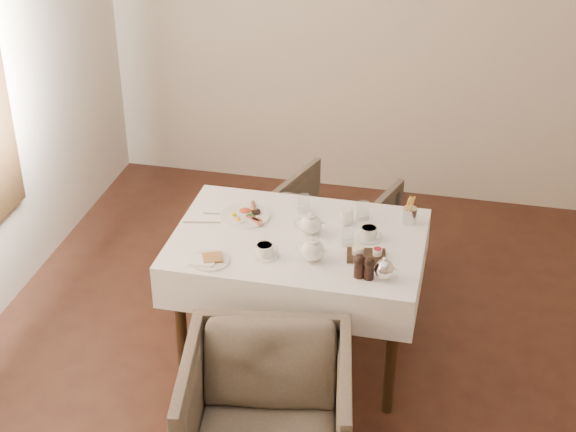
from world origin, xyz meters
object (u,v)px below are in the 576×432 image
(armchair_near, at_px, (267,419))
(armchair_far, at_px, (335,227))
(breakfast_plate, at_px, (245,215))
(table, at_px, (298,256))
(teapot_centre, at_px, (311,223))

(armchair_near, relative_size, armchair_far, 1.16)
(armchair_far, relative_size, breakfast_plate, 2.45)
(table, height_order, armchair_near, table)
(armchair_near, bearing_deg, armchair_far, 80.76)
(table, distance_m, teapot_centre, 0.19)
(armchair_far, height_order, breakfast_plate, breakfast_plate)
(breakfast_plate, height_order, teapot_centre, teapot_centre)
(table, xyz_separation_m, armchair_near, (0.05, -0.90, -0.29))
(table, bearing_deg, teapot_centre, 43.80)
(table, height_order, breakfast_plate, breakfast_plate)
(armchair_near, height_order, teapot_centre, teapot_centre)
(armchair_near, distance_m, armchair_far, 1.81)
(armchair_far, xyz_separation_m, teapot_centre, (0.01, -0.86, 0.52))
(armchair_far, bearing_deg, table, 105.26)
(armchair_far, bearing_deg, breakfast_plate, 82.54)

